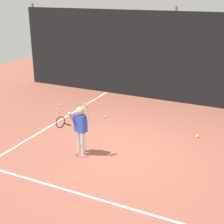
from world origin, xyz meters
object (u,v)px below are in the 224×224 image
Objects in this scene: tennis_player at (80,126)px; tennis_ball_0 at (105,117)px; tennis_ball_1 at (197,136)px; tennis_ball_2 at (61,105)px.

tennis_ball_0 is at bearing 114.84° from tennis_player.
tennis_ball_0 is at bearing 175.90° from tennis_ball_1.
tennis_ball_1 is at bearing -6.44° from tennis_ball_2.
tennis_ball_2 is at bearing 144.09° from tennis_player.
tennis_ball_1 is at bearing -4.10° from tennis_ball_0.
tennis_player reaches higher than tennis_ball_1.
tennis_ball_1 is at bearing 54.10° from tennis_player.
tennis_ball_0 is (-0.52, 2.37, -0.69)m from tennis_player.
tennis_ball_0 and tennis_ball_1 have the same top height.
tennis_ball_0 is 1.92m from tennis_ball_2.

